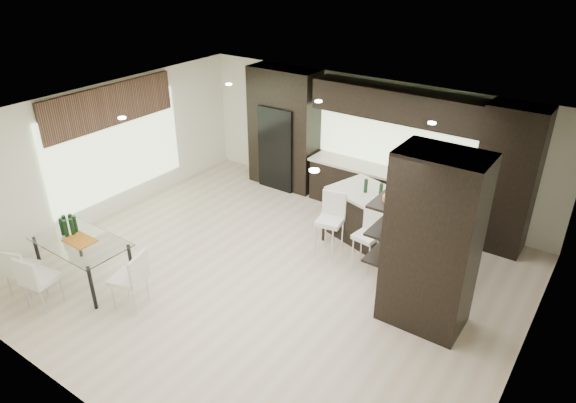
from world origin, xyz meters
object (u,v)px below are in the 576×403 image
Objects in this scene: chair_near at (41,282)px; kitchen_island at (386,225)px; stool_mid at (366,246)px; floor_vase at (393,252)px; stool_left at (329,232)px; chair_end at (129,282)px; stool_right at (404,257)px; chair_far at (24,272)px; dining_table at (84,261)px; bench at (391,227)px.

kitchen_island is at bearing 41.30° from chair_near.
chair_near is (-3.63, -4.56, -0.06)m from kitchen_island.
floor_vase is (0.56, -0.14, 0.16)m from stool_mid.
stool_left is at bearing -114.11° from kitchen_island.
chair_end is at bearing -121.50° from stool_mid.
kitchen_island is 1.09m from stool_right.
kitchen_island is 1.95× the size of floor_vase.
chair_far is at bearing 168.84° from chair_near.
stool_left reaches higher than dining_table.
stool_left is 1.14× the size of chair_near.
stool_mid is 5.24m from chair_near.
dining_table is 1.97× the size of chair_far.
dining_table is at bearing 72.36° from chair_end.
floor_vase is at bearing -41.89° from kitchen_island.
kitchen_island is 2.38× the size of stool_left.
dining_table is (-3.63, -3.01, -0.05)m from stool_mid.
floor_vase is (-0.15, -0.11, 0.09)m from stool_right.
stool_right is 1.15× the size of chair_end.
bench is at bearing 28.14° from chair_far.
stool_right is at bearing -10.49° from stool_left.
floor_vase is 5.93m from chair_far.
stool_mid is at bearing 165.84° from floor_vase.
chair_end is (1.12, 0.76, 0.01)m from chair_near.
bench is at bearing 129.12° from stool_right.
bench is 6.08m from chair_near.
stool_left is at bearing -108.83° from bench.
bench is 1.44m from floor_vase.
floor_vase is at bearing -5.82° from stool_mid.
floor_vase is 1.46× the size of chair_far.
stool_mid is at bearing -175.97° from stool_right.
kitchen_island is at bearing 98.34° from stool_mid.
stool_right is at bearing 30.54° from chair_near.
stool_left reaches higher than chair_end.
chair_far reaches higher than dining_table.
chair_end is (-3.22, -2.98, -0.07)m from stool_right.
kitchen_island reaches higher than dining_table.
kitchen_island is 2.66× the size of stool_mid.
stool_right is (0.71, -0.82, 0.02)m from kitchen_island.
chair_far is at bearing -142.64° from stool_left.
stool_right is 1.23× the size of chair_far.
stool_left is 1.11× the size of chair_end.
stool_left is 1.12× the size of stool_mid.
dining_table is at bearing 79.82° from chair_near.
chair_end is at bearing -106.34° from kitchen_island.
stool_left is 4.75m from chair_near.
stool_right reaches higher than dining_table.
stool_left is at bearing 41.91° from chair_near.
chair_end is at bearing -131.21° from stool_left.
kitchen_island is 1.44× the size of dining_table.
chair_near is 0.97× the size of chair_end.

